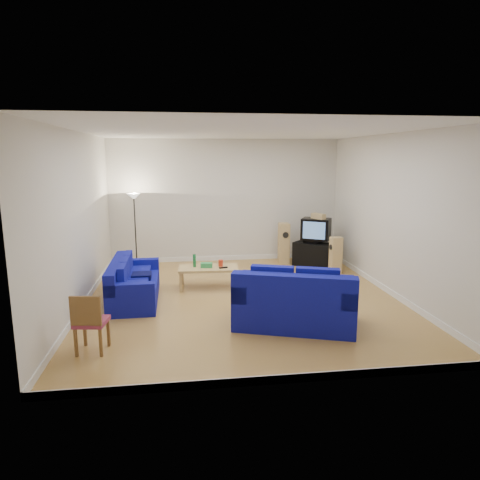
{
  "coord_description": "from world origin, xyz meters",
  "views": [
    {
      "loc": [
        -1.13,
        -7.95,
        2.74
      ],
      "look_at": [
        0.0,
        0.4,
        1.1
      ],
      "focal_mm": 32.0,
      "sensor_mm": 36.0,
      "label": 1
    }
  ],
  "objects": [
    {
      "name": "room",
      "position": [
        0.0,
        0.0,
        1.54
      ],
      "size": [
        6.01,
        6.51,
        3.21
      ],
      "color": "olive",
      "rests_on": "ground"
    },
    {
      "name": "sofa_three_seat",
      "position": [
        -2.14,
        0.22,
        0.29
      ],
      "size": [
        0.9,
        2.01,
        0.77
      ],
      "rotation": [
        0.0,
        0.0,
        -1.55
      ],
      "color": "navy",
      "rests_on": "ground"
    },
    {
      "name": "sofa_loveseat",
      "position": [
        0.65,
        -1.47,
        0.37
      ],
      "size": [
        2.17,
        1.64,
        0.97
      ],
      "rotation": [
        0.0,
        0.0,
        -0.32
      ],
      "color": "navy",
      "rests_on": "ground"
    },
    {
      "name": "coffee_table",
      "position": [
        -0.62,
        0.83,
        0.4
      ],
      "size": [
        1.27,
        0.68,
        0.45
      ],
      "rotation": [
        0.0,
        0.0,
        -0.05
      ],
      "color": "tan",
      "rests_on": "ground"
    },
    {
      "name": "bottle",
      "position": [
        -0.91,
        0.88,
        0.59
      ],
      "size": [
        0.08,
        0.08,
        0.27
      ],
      "primitive_type": "cylinder",
      "rotation": [
        0.0,
        0.0,
        -0.33
      ],
      "color": "#197233",
      "rests_on": "coffee_table"
    },
    {
      "name": "tissue_box",
      "position": [
        -0.66,
        0.8,
        0.5
      ],
      "size": [
        0.26,
        0.16,
        0.1
      ],
      "primitive_type": "cube",
      "rotation": [
        0.0,
        0.0,
        -0.12
      ],
      "color": "green",
      "rests_on": "coffee_table"
    },
    {
      "name": "red_canister",
      "position": [
        -0.35,
        0.86,
        0.52
      ],
      "size": [
        0.1,
        0.1,
        0.14
      ],
      "primitive_type": "cylinder",
      "rotation": [
        0.0,
        0.0,
        0.05
      ],
      "color": "red",
      "rests_on": "coffee_table"
    },
    {
      "name": "remote",
      "position": [
        -0.31,
        0.69,
        0.46
      ],
      "size": [
        0.19,
        0.11,
        0.02
      ],
      "primitive_type": "cube",
      "rotation": [
        0.0,
        0.0,
        0.3
      ],
      "color": "black",
      "rests_on": "coffee_table"
    },
    {
      "name": "tv_stand",
      "position": [
        2.17,
        2.3,
        0.3
      ],
      "size": [
        1.1,
        1.07,
        0.6
      ],
      "primitive_type": "cube",
      "rotation": [
        0.0,
        0.0,
        -0.75
      ],
      "color": "black",
      "rests_on": "ground"
    },
    {
      "name": "av_receiver",
      "position": [
        2.12,
        2.35,
        0.65
      ],
      "size": [
        0.49,
        0.49,
        0.09
      ],
      "primitive_type": "cube",
      "rotation": [
        0.0,
        0.0,
        -0.77
      ],
      "color": "black",
      "rests_on": "tv_stand"
    },
    {
      "name": "television",
      "position": [
        2.19,
        2.32,
        0.96
      ],
      "size": [
        0.84,
        0.77,
        0.53
      ],
      "rotation": [
        0.0,
        0.0,
        -0.5
      ],
      "color": "black",
      "rests_on": "av_receiver"
    },
    {
      "name": "centre_speaker",
      "position": [
        2.22,
        2.25,
        1.29
      ],
      "size": [
        0.31,
        0.41,
        0.13
      ],
      "primitive_type": "cube",
      "rotation": [
        0.0,
        0.0,
        -1.08
      ],
      "color": "tan",
      "rests_on": "television"
    },
    {
      "name": "speaker_left",
      "position": [
        1.46,
        2.7,
        0.53
      ],
      "size": [
        0.25,
        0.33,
        1.06
      ],
      "rotation": [
        0.0,
        0.0,
        0.02
      ],
      "color": "tan",
      "rests_on": "ground"
    },
    {
      "name": "speaker_right",
      "position": [
        2.45,
        1.55,
        0.44
      ],
      "size": [
        0.29,
        0.23,
        0.88
      ],
      "rotation": [
        0.0,
        0.0,
        -1.45
      ],
      "color": "tan",
      "rests_on": "ground"
    },
    {
      "name": "floor_lamp",
      "position": [
        -2.3,
        2.7,
        1.55
      ],
      "size": [
        0.32,
        0.32,
        1.87
      ],
      "color": "black",
      "rests_on": "ground"
    },
    {
      "name": "dining_chair",
      "position": [
        -2.46,
        -2.06,
        0.49
      ],
      "size": [
        0.48,
        0.48,
        0.89
      ],
      "rotation": [
        0.0,
        0.0,
        -0.14
      ],
      "color": "brown",
      "rests_on": "ground"
    }
  ]
}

